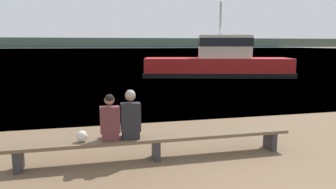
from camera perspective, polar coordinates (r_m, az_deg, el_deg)
The scene contains 7 objects.
water_surface at distance 128.77m, azimuth -12.05°, elevation 8.40°, with size 240.00×240.00×0.00m, color #5684A3.
far_shoreline at distance 193.87m, azimuth -12.43°, elevation 9.61°, with size 600.00×12.00×5.86m, color #424738.
bench_main at distance 6.29m, azimuth -2.31°, elevation -8.80°, with size 5.90×0.46×0.48m.
person_left at distance 6.06m, azimuth -10.99°, elevation -4.80°, with size 0.39×0.37×0.93m.
person_right at distance 6.07m, azimuth -7.13°, elevation -4.20°, with size 0.39×0.37×1.00m.
shopping_bag at distance 6.14m, azimuth -16.06°, elevation -7.65°, with size 0.21×0.17×0.22m.
tugboat_red at distance 22.25m, azimuth 9.61°, elevation 5.82°, with size 11.01×5.19×5.31m.
Camera 1 is at (-2.22, -2.34, 2.38)m, focal length 32.00 mm.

